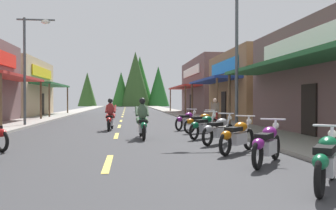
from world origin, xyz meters
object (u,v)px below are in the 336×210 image
object	(u,v)px
streetlamp_right	(230,33)
pedestrian_browsing	(215,110)
rider_cruising_lead	(142,122)
motorcycle_parked_right_0	(326,159)
motorcycle_parked_right_5	(201,122)
rider_cruising_trailing	(110,117)
motorcycle_parked_right_3	(219,130)
motorcycle_parked_right_4	(204,126)
motorcycle_parked_right_1	(267,143)
motorcycle_parked_right_6	(186,120)
motorcycle_parked_right_2	(237,136)
streetlamp_left	(30,56)

from	to	relation	value
streetlamp_right	pedestrian_browsing	xyz separation A→B (m)	(0.40, 4.31, -3.48)
rider_cruising_lead	pedestrian_browsing	distance (m)	7.10
motorcycle_parked_right_0	motorcycle_parked_right_5	xyz separation A→B (m)	(-0.00, 10.17, 0.00)
motorcycle_parked_right_5	rider_cruising_trailing	distance (m)	4.54
motorcycle_parked_right_0	rider_cruising_trailing	size ratio (longest dim) A/B	0.82
rider_cruising_lead	pedestrian_browsing	xyz separation A→B (m)	(4.27, 5.67, 0.25)
rider_cruising_trailing	motorcycle_parked_right_3	bearing A→B (deg)	-143.31
motorcycle_parked_right_3	motorcycle_parked_right_5	xyz separation A→B (m)	(0.26, 4.05, 0.00)
motorcycle_parked_right_4	rider_cruising_trailing	distance (m)	5.59
motorcycle_parked_right_1	rider_cruising_lead	world-z (taller)	rider_cruising_lead
streetlamp_right	motorcycle_parked_right_6	distance (m)	4.87
motorcycle_parked_right_6	motorcycle_parked_right_2	bearing A→B (deg)	-139.18
motorcycle_parked_right_2	motorcycle_parked_right_4	distance (m)	3.82
motorcycle_parked_right_4	pedestrian_browsing	size ratio (longest dim) A/B	1.04
streetlamp_left	motorcycle_parked_right_0	size ratio (longest dim) A/B	3.42
motorcycle_parked_right_5	motorcycle_parked_right_6	xyz separation A→B (m)	(-0.38, 1.80, 0.00)
motorcycle_parked_right_4	motorcycle_parked_right_5	distance (m)	2.30
rider_cruising_trailing	pedestrian_browsing	size ratio (longest dim) A/B	1.36
motorcycle_parked_right_3	pedestrian_browsing	distance (m)	7.85
motorcycle_parked_right_2	motorcycle_parked_right_4	xyz separation A→B (m)	(-0.12, 3.81, 0.00)
streetlamp_left	streetlamp_right	size ratio (longest dim) A/B	0.88
streetlamp_left	motorcycle_parked_right_0	world-z (taller)	streetlamp_left
motorcycle_parked_right_1	motorcycle_parked_right_5	size ratio (longest dim) A/B	0.94
motorcycle_parked_right_2	rider_cruising_lead	size ratio (longest dim) A/B	0.76
motorcycle_parked_right_0	motorcycle_parked_right_2	bearing A→B (deg)	41.01
rider_cruising_lead	motorcycle_parked_right_2	bearing A→B (deg)	-150.33
streetlamp_left	motorcycle_parked_right_6	distance (m)	9.37
motorcycle_parked_right_2	motorcycle_parked_right_1	bearing A→B (deg)	-133.66
motorcycle_parked_right_1	streetlamp_left	bearing A→B (deg)	71.19
motorcycle_parked_right_5	rider_cruising_lead	bearing A→B (deg)	-174.18
motorcycle_parked_right_3	rider_cruising_lead	xyz separation A→B (m)	(-2.49, 1.97, 0.17)
rider_cruising_lead	pedestrian_browsing	bearing A→B (deg)	-39.18
motorcycle_parked_right_1	motorcycle_parked_right_3	distance (m)	3.90
streetlamp_right	motorcycle_parked_right_4	size ratio (longest dim) A/B	4.15
pedestrian_browsing	motorcycle_parked_right_1	bearing A→B (deg)	45.49
streetlamp_left	motorcycle_parked_right_4	bearing A→B (deg)	-39.92
streetlamp_right	rider_cruising_lead	size ratio (longest dim) A/B	3.19
motorcycle_parked_right_5	streetlamp_left	bearing A→B (deg)	120.47
streetlamp_left	streetlamp_right	world-z (taller)	streetlamp_right
motorcycle_parked_right_0	streetlamp_right	bearing A→B (deg)	30.68
motorcycle_parked_right_5	motorcycle_parked_right_4	bearing A→B (deg)	-130.66
streetlamp_left	motorcycle_parked_right_0	distance (m)	17.47
motorcycle_parked_right_5	motorcycle_parked_right_0	bearing A→B (deg)	-121.29
motorcycle_parked_right_1	rider_cruising_trailing	world-z (taller)	rider_cruising_trailing
streetlamp_left	motorcycle_parked_right_4	distance (m)	11.30
motorcycle_parked_right_0	motorcycle_parked_right_4	xyz separation A→B (m)	(-0.37, 7.89, 0.00)
streetlamp_right	pedestrian_browsing	size ratio (longest dim) A/B	4.34
motorcycle_parked_right_1	motorcycle_parked_right_3	world-z (taller)	same
motorcycle_parked_right_2	motorcycle_parked_right_3	world-z (taller)	same
motorcycle_parked_right_1	rider_cruising_trailing	bearing A→B (deg)	59.39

